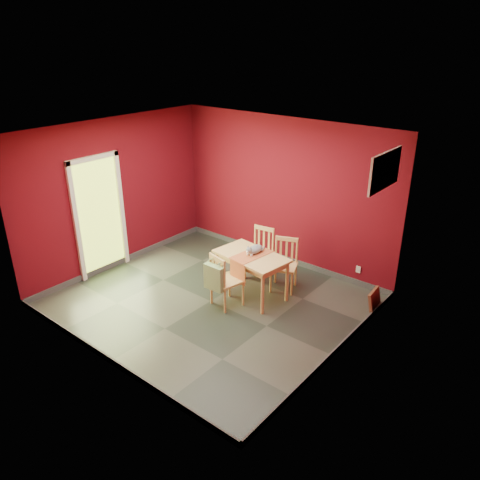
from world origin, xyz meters
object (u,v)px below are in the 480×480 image
Objects in this scene: chair_far_left at (260,252)px; tote_bag at (214,277)px; cat at (255,248)px; picture_frame at (374,302)px; dining_table at (251,260)px; chair_far_right at (284,264)px; chair_near at (225,280)px.

chair_far_left is 1.39m from tote_bag.
cat is 0.96× the size of picture_frame.
dining_table is at bearing -156.58° from picture_frame.
chair_far_left is at bearing 169.68° from chair_far_right.
cat is at bearing -122.50° from chair_far_right.
chair_far_left is 2.13m from picture_frame.
chair_far_left is 2.34× the size of picture_frame.
chair_near is at bearing -103.05° from dining_table.
tote_bag is at bearing -94.74° from cat.
chair_far_left is at bearing 124.26° from cat.
chair_near is 1.90× the size of tote_bag.
chair_near reaches higher than dining_table.
chair_near is at bearing 82.11° from tote_bag.
tote_bag is 0.88m from cat.
cat is (-0.00, 0.10, 0.18)m from dining_table.
picture_frame is (2.11, 0.14, -0.27)m from chair_far_left.
dining_table is at bearing 76.95° from chair_near.
cat reaches higher than chair_far_left.
picture_frame is (1.93, 1.30, -0.27)m from chair_near.
chair_far_right is (0.28, 0.54, -0.19)m from dining_table.
chair_near reaches higher than tote_bag.
chair_near reaches higher than chair_far_left.
tote_bag is (-0.43, -1.27, 0.13)m from chair_far_right.
chair_far_right is at bearing 71.27° from tote_bag.
dining_table is 0.74m from chair_far_left.
dining_table is 0.75m from tote_bag.
cat is (0.12, 0.62, 0.36)m from chair_near.
cat reaches higher than chair_near.
chair_near is at bearing -110.78° from chair_far_right.
picture_frame is (1.81, 0.69, -0.63)m from cat.
chair_far_right is 2.43× the size of cat.
chair_far_left is (-0.30, 0.65, -0.18)m from dining_table.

